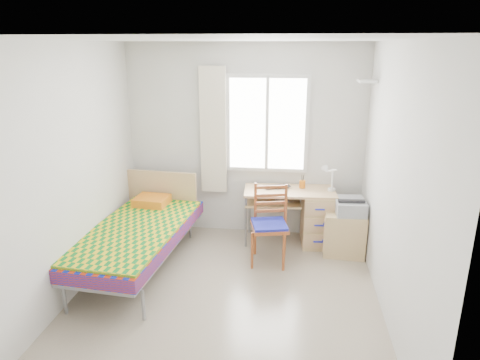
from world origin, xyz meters
name	(u,v)px	position (x,y,z in m)	size (l,w,h in m)	color
floor	(225,297)	(0.00, 0.00, 0.00)	(3.50, 3.50, 0.00)	#BCAD93
ceiling	(222,39)	(0.00, 0.00, 2.60)	(3.50, 3.50, 0.00)	white
wall_back	(245,142)	(0.00, 1.75, 1.30)	(3.20, 3.20, 0.00)	silver
wall_left	(68,174)	(-1.60, 0.00, 1.30)	(3.50, 3.50, 0.00)	silver
wall_right	(395,187)	(1.60, 0.00, 1.30)	(3.50, 3.50, 0.00)	silver
window	(267,124)	(0.30, 1.73, 1.55)	(1.10, 0.04, 1.30)	white
curtain	(213,131)	(-0.42, 1.68, 1.45)	(0.35, 0.05, 1.70)	white
floating_shelf	(367,81)	(1.49, 1.40, 2.15)	(0.20, 0.32, 0.03)	white
bed	(138,232)	(-1.12, 0.53, 0.44)	(1.17, 2.20, 0.92)	gray
desk	(313,215)	(0.94, 1.44, 0.40)	(1.22, 0.62, 0.74)	tan
chair	(270,220)	(0.41, 0.88, 0.54)	(0.50, 0.50, 0.96)	maroon
cabinet	(344,232)	(1.34, 1.21, 0.28)	(0.55, 0.49, 0.55)	tan
printer	(350,206)	(1.38, 1.20, 0.65)	(0.38, 0.44, 0.18)	#989BA0
laptop	(278,188)	(0.48, 1.46, 0.75)	(0.34, 0.22, 0.03)	black
pen_cup	(302,184)	(0.79, 1.56, 0.79)	(0.08, 0.08, 0.10)	orange
task_lamp	(328,175)	(1.11, 1.37, 0.98)	(0.22, 0.31, 0.39)	white
book	(275,200)	(0.44, 1.45, 0.59)	(0.17, 0.23, 0.02)	gray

